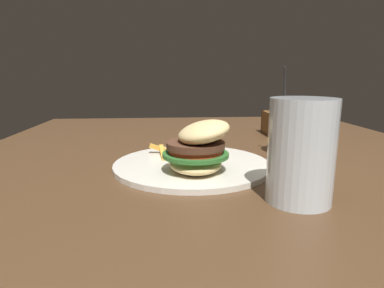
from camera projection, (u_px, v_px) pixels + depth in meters
The scene contains 6 objects.
dining_table at pixel (214, 203), 0.75m from camera, with size 1.34×1.15×0.73m.
meal_plate_near at pixel (195, 156), 0.61m from camera, with size 0.31×0.31×0.11m.
beer_glass at pixel (301, 153), 0.45m from camera, with size 0.09×0.09×0.15m.
juice_glass at pixel (294, 133), 0.72m from camera, with size 0.09×0.09×0.20m.
spoon at pixel (294, 161), 0.66m from camera, with size 0.16×0.08×0.01m.
condiment_caddy at pixel (278, 122), 0.97m from camera, with size 0.11×0.07×0.10m.
Camera 1 is at (0.70, -0.11, 0.91)m, focal length 30.00 mm.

